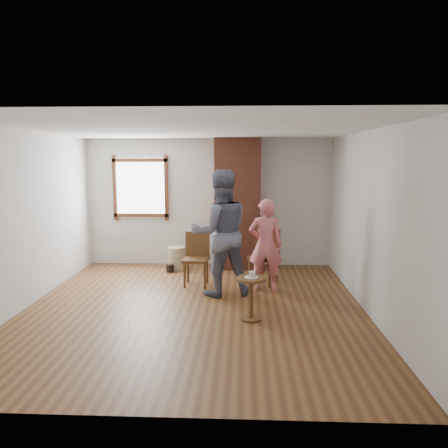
{
  "coord_description": "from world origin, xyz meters",
  "views": [
    {
      "loc": [
        0.72,
        -6.18,
        2.2
      ],
      "look_at": [
        0.41,
        0.8,
        1.15
      ],
      "focal_mm": 35.0,
      "sensor_mm": 36.0,
      "label": 1
    }
  ],
  "objects": [
    {
      "name": "man",
      "position": [
        0.35,
        0.72,
        1.02
      ],
      "size": [
        1.16,
        1.01,
        2.03
      ],
      "primitive_type": "imported",
      "rotation": [
        0.0,
        0.0,
        3.42
      ],
      "color": "#131734",
      "rests_on": "ground"
    },
    {
      "name": "ground",
      "position": [
        0.0,
        0.0,
        0.0
      ],
      "size": [
        5.5,
        5.5,
        0.0
      ],
      "primitive_type": "plane",
      "color": "brown",
      "rests_on": "ground"
    },
    {
      "name": "dark_pot",
      "position": [
        -0.71,
        2.08,
        0.07
      ],
      "size": [
        0.19,
        0.19,
        0.15
      ],
      "primitive_type": "cylinder",
      "rotation": [
        0.0,
        0.0,
        0.32
      ],
      "color": "black",
      "rests_on": "ground"
    },
    {
      "name": "cake_slice",
      "position": [
        0.84,
        -0.42,
        0.64
      ],
      "size": [
        0.08,
        0.07,
        0.06
      ],
      "primitive_type": "cube",
      "color": "silver",
      "rests_on": "cake_plate"
    },
    {
      "name": "room_shell",
      "position": [
        -0.06,
        0.61,
        1.81
      ],
      "size": [
        5.04,
        5.52,
        2.62
      ],
      "color": "silver",
      "rests_on": "ground"
    },
    {
      "name": "brick_chimney",
      "position": [
        0.6,
        2.5,
        1.3
      ],
      "size": [
        0.9,
        0.5,
        2.6
      ],
      "primitive_type": "cube",
      "color": "brown",
      "rests_on": "ground"
    },
    {
      "name": "cake_plate",
      "position": [
        0.83,
        -0.42,
        0.6
      ],
      "size": [
        0.18,
        0.18,
        0.01
      ],
      "primitive_type": "cylinder",
      "color": "white",
      "rests_on": "side_table"
    },
    {
      "name": "person_pink",
      "position": [
        1.09,
        0.96,
        0.78
      ],
      "size": [
        0.59,
        0.42,
        1.55
      ],
      "primitive_type": "imported",
      "rotation": [
        0.0,
        0.0,
        3.06
      ],
      "color": "#D96C70",
      "rests_on": "ground"
    },
    {
      "name": "dining_chair_left",
      "position": [
        -0.1,
        1.27,
        0.52
      ],
      "size": [
        0.45,
        0.45,
        0.92
      ],
      "rotation": [
        0.0,
        0.0,
        -0.04
      ],
      "color": "brown",
      "rests_on": "ground"
    },
    {
      "name": "stoneware_crock",
      "position": [
        -0.61,
        2.32,
        0.22
      ],
      "size": [
        0.45,
        0.45,
        0.45
      ],
      "primitive_type": "cylinder",
      "rotation": [
        0.0,
        0.0,
        0.35
      ],
      "color": "tan",
      "rests_on": "ground"
    },
    {
      "name": "dining_chair_right",
      "position": [
        1.11,
        1.4,
        0.54
      ],
      "size": [
        0.59,
        0.59,
        0.97
      ],
      "rotation": [
        0.0,
        0.0,
        -0.41
      ],
      "color": "brown",
      "rests_on": "ground"
    },
    {
      "name": "side_table",
      "position": [
        0.83,
        -0.42,
        0.4
      ],
      "size": [
        0.4,
        0.4,
        0.6
      ],
      "color": "brown",
      "rests_on": "ground"
    }
  ]
}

